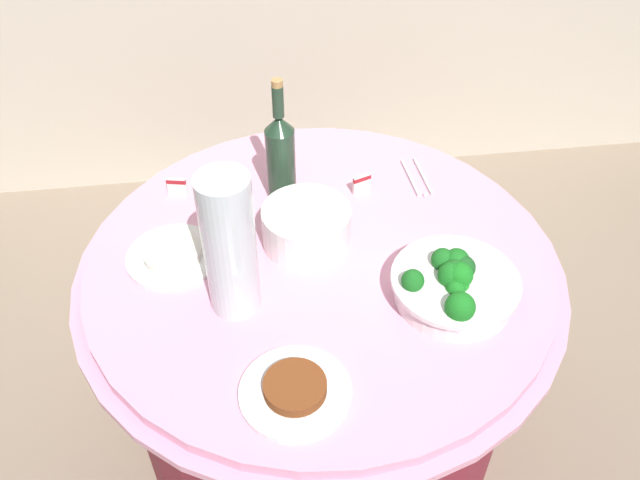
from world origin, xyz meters
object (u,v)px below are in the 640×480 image
plate_stack (306,227)px  food_plate_stir_fry (295,390)px  wine_bottle (281,155)px  food_plate_rice (173,255)px  serving_tongs (417,179)px  label_placard_front (177,186)px  broccoli_bowl (454,285)px  label_placard_mid (362,183)px  decorative_fruit_vase (230,249)px

plate_stack → food_plate_stir_fry: bearing=-99.7°
wine_bottle → food_plate_rice: wine_bottle is taller
serving_tongs → plate_stack: bearing=-147.4°
wine_bottle → serving_tongs: size_ratio=2.01×
food_plate_rice → label_placard_front: 0.24m
food_plate_rice → plate_stack: bearing=2.5°
broccoli_bowl → plate_stack: 0.37m
plate_stack → label_placard_mid: size_ratio=3.82×
broccoli_bowl → label_placard_mid: (-0.13, 0.40, -0.01)m
label_placard_mid → plate_stack: bearing=-133.6°
food_plate_rice → food_plate_stir_fry: bearing=-59.5°
plate_stack → decorative_fruit_vase: 0.27m
label_placard_front → label_placard_mid: same height
wine_bottle → food_plate_stir_fry: bearing=-92.9°
decorative_fruit_vase → serving_tongs: size_ratio=2.03×
food_plate_rice → label_placard_front: (0.01, 0.24, 0.02)m
plate_stack → decorative_fruit_vase: (-0.18, -0.17, 0.11)m
food_plate_stir_fry → broccoli_bowl: bearing=28.8°
decorative_fruit_vase → wine_bottle: bearing=69.6°
broccoli_bowl → label_placard_front: broccoli_bowl is taller
broccoli_bowl → label_placard_mid: bearing=108.0°
broccoli_bowl → food_plate_stir_fry: size_ratio=1.27×
broccoli_bowl → decorative_fruit_vase: decorative_fruit_vase is taller
plate_stack → wine_bottle: wine_bottle is taller
broccoli_bowl → label_placard_front: bearing=143.4°
serving_tongs → label_placard_mid: (-0.16, -0.03, 0.03)m
decorative_fruit_vase → serving_tongs: bearing=37.3°
broccoli_bowl → wine_bottle: (-0.34, 0.41, 0.08)m
wine_bottle → decorative_fruit_vase: decorative_fruit_vase is taller
broccoli_bowl → food_plate_stir_fry: (-0.37, -0.20, -0.03)m
wine_bottle → food_plate_stir_fry: size_ratio=1.53×
broccoli_bowl → wine_bottle: 0.54m
plate_stack → food_plate_stir_fry: (-0.07, -0.43, -0.04)m
broccoli_bowl → plate_stack: (-0.30, 0.22, 0.01)m
serving_tongs → label_placard_front: (-0.64, 0.02, 0.03)m
label_placard_front → label_placard_mid: (0.48, -0.05, 0.00)m
wine_bottle → decorative_fruit_vase: 0.39m
broccoli_bowl → serving_tongs: (0.03, 0.43, -0.04)m
wine_bottle → serving_tongs: bearing=3.1°
wine_bottle → serving_tongs: 0.39m
plate_stack → food_plate_stir_fry: 0.43m
food_plate_stir_fry → label_placard_mid: label_placard_mid is taller
broccoli_bowl → food_plate_stir_fry: 0.42m
broccoli_bowl → label_placard_mid: 0.42m
plate_stack → decorative_fruit_vase: bearing=-135.4°
broccoli_bowl → label_placard_mid: size_ratio=5.09×
broccoli_bowl → food_plate_stir_fry: bearing=-151.2°
food_plate_stir_fry → label_placard_mid: size_ratio=4.00×
plate_stack → label_placard_mid: 0.24m
decorative_fruit_vase → food_plate_stir_fry: bearing=-68.0°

